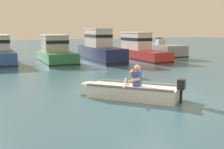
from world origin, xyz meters
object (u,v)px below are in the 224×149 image
Objects in this scene: moored_boat_green at (56,53)px; moored_boat_navy at (100,49)px; moored_boat_grey at (162,51)px; mooring_buoy at (135,73)px; moored_boat_red at (138,50)px; rowboat_with_person at (131,91)px.

moored_boat_green is 0.87× the size of moored_boat_navy.
mooring_buoy is at bearing -133.19° from moored_boat_grey.
mooring_buoy is at bearing -77.64° from moored_boat_green.
moored_boat_green is at bearing 169.63° from moored_boat_navy.
moored_boat_navy is at bearing -10.37° from moored_boat_green.
moored_boat_navy is 0.87× the size of moored_boat_red.
moored_boat_red is at bearing 57.31° from mooring_buoy.
moored_boat_red is 1.38× the size of moored_boat_grey.
moored_boat_green is at bearing 87.15° from rowboat_with_person.
moored_boat_green is 1.04× the size of moored_boat_grey.
moored_boat_navy is 13.58× the size of mooring_buoy.
moored_boat_navy is 7.63m from mooring_buoy.
rowboat_with_person is at bearing -122.62° from moored_boat_red.
rowboat_with_person is at bearing -92.85° from moored_boat_green.
moored_boat_navy reaches higher than moored_boat_grey.
moored_boat_navy is 3.25m from moored_boat_red.
moored_boat_red is 8.72m from mooring_buoy.
moored_boat_navy is at bearing 177.45° from moored_boat_red.
moored_boat_grey is at bearing 6.66° from moored_boat_navy.
moored_boat_navy reaches higher than mooring_buoy.
mooring_buoy is at bearing 57.50° from rowboat_with_person.
moored_boat_navy reaches higher than rowboat_with_person.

